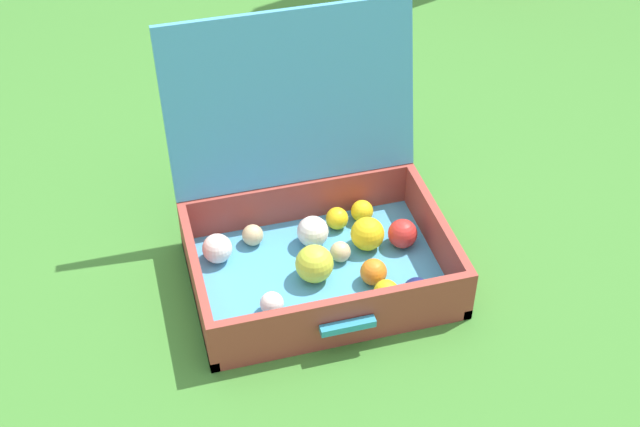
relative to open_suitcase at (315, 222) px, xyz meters
The scene contains 2 objects.
ground_plane 0.12m from the open_suitcase, behind, with size 16.00×16.00×0.00m, color #3D7A2D.
open_suitcase is the anchor object (origin of this frame).
Camera 1 is at (-0.30, -1.34, 1.33)m, focal length 49.09 mm.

